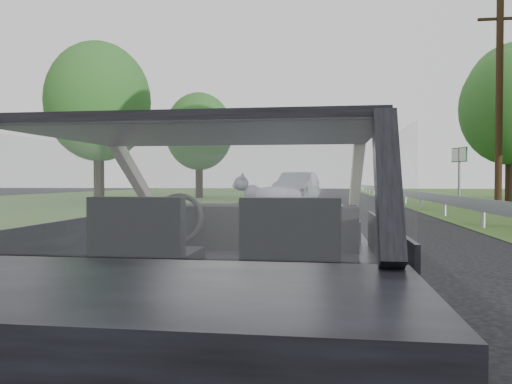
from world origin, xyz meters
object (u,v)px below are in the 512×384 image
(subject_car, at_px, (227,257))
(other_car, at_px, (297,187))
(utility_pole, at_px, (499,105))
(cat, at_px, (273,195))
(highway_sign, at_px, (459,178))

(subject_car, relative_size, other_car, 0.81)
(utility_pole, bearing_deg, other_car, 136.57)
(cat, bearing_deg, other_car, 88.14)
(other_car, bearing_deg, cat, -78.96)
(subject_car, bearing_deg, cat, 72.59)
(other_car, bearing_deg, highway_sign, -30.83)
(other_car, xyz_separation_m, utility_pole, (8.12, -7.69, 3.24))
(other_car, bearing_deg, utility_pole, -35.22)
(other_car, height_order, highway_sign, highway_sign)
(highway_sign, bearing_deg, utility_pole, -84.00)
(highway_sign, bearing_deg, other_car, 119.98)
(subject_car, relative_size, utility_pole, 0.49)
(subject_car, xyz_separation_m, cat, (0.21, 0.66, 0.35))
(subject_car, bearing_deg, other_car, 92.28)
(subject_car, height_order, other_car, other_car)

